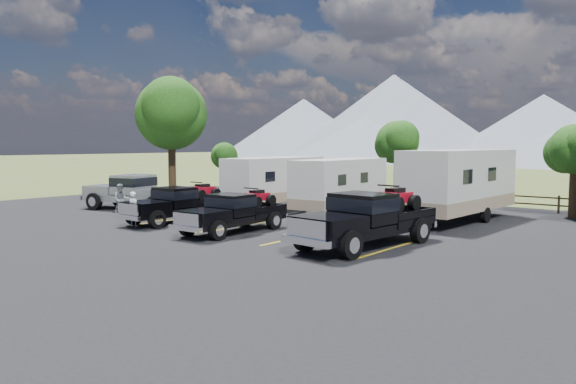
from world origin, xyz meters
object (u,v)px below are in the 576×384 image
Objects in this scene: rig_center at (234,212)px; trailer_center at (340,185)px; rig_right at (367,218)px; tree_big_nw at (171,114)px; pickup_silver at (136,192)px; trailer_right at (459,184)px; person_b at (121,200)px; rig_left at (179,203)px; person_a at (134,209)px; trailer_left at (274,182)px.

rig_center is 8.01m from trailer_center.
tree_big_nw is at bearing 168.29° from rig_right.
pickup_silver is at bearing -179.80° from rig_right.
trailer_right is 6.02× the size of person_b.
rig_right is at bearing -17.00° from tree_big_nw.
trailer_right is (5.97, 9.28, 0.92)m from rig_center.
pickup_silver reaches higher than rig_left.
person_b is (-3.86, 1.96, 0.03)m from person_a.
trailer_center reaches higher than pickup_silver.
pickup_silver is at bearing 70.11° from person_b.
tree_big_nw reaches higher than trailer_right.
rig_left is at bearing -37.28° from tree_big_nw.
rig_center is at bearing -93.89° from trailer_center.
person_a is at bearing -48.57° from tree_big_nw.
pickup_silver is (-9.89, 2.16, 0.15)m from rig_center.
trailer_left is 4.32m from trailer_center.
person_a is (-4.70, -9.64, -0.74)m from trailer_center.
trailer_left is at bearing 5.15° from person_b.
rig_left is 4.25m from rig_center.
trailer_right is at bearing 100.51° from pickup_silver.
trailer_left is 10.44m from trailer_right.
trailer_right reaches higher than trailer_left.
pickup_silver reaches higher than person_a.
rig_left reaches higher than rig_center.
rig_right is 0.80× the size of trailer_left.
tree_big_nw reaches higher than pickup_silver.
trailer_right is at bearing 7.29° from trailer_left.
person_a is at bearing -102.41° from rig_left.
tree_big_nw is 1.17× the size of rig_right.
tree_big_nw is 0.79× the size of trailer_right.
rig_right is 0.80× the size of trailer_center.
trailer_right reaches higher than rig_right.
trailer_center is at bearing -166.01° from trailer_right.
trailer_left is at bearing 117.49° from rig_center.
rig_center is (11.62, -6.14, -4.68)m from tree_big_nw.
rig_right is at bearing 71.24° from pickup_silver.
trailer_left is at bearing -169.14° from trailer_right.
rig_right is 4.25× the size of person_a.
trailer_left is 5.15× the size of person_b.
person_a is at bearing -94.20° from trailer_left.
person_a is at bearing -162.13° from rig_right.
rig_right is at bearing -54.09° from trailer_center.
rig_center reaches higher than person_a.
trailer_center is at bearing 135.31° from rig_right.
rig_right reaches higher than rig_center.
rig_left is at bearing 60.10° from pickup_silver.
person_b is at bearing 175.92° from rig_center.
trailer_left is 7.81m from pickup_silver.
trailer_center is 10.75m from person_a.
rig_left reaches higher than person_b.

